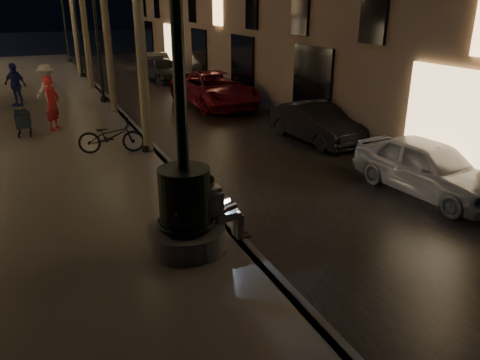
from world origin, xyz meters
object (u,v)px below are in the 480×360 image
seated_man_laptop (218,206)px  car_second (316,123)px  lamp_curb_a (139,45)px  car_front (429,167)px  pedestrian_red (52,103)px  car_third (214,89)px  fountain_lamppost (185,195)px  stroller (23,120)px  lamp_curb_b (96,30)px  pedestrian_white (47,87)px  car_fifth (157,63)px  bicycle (111,136)px  pedestrian_blue (15,84)px  car_rear (163,70)px  lamp_curb_c (76,22)px  lamp_curb_d (64,18)px

seated_man_laptop → car_second: 7.82m
lamp_curb_a → seated_man_laptop: bearing=-90.8°
car_front → pedestrian_red: (-7.78, 9.19, 0.46)m
car_front → car_third: size_ratio=0.73×
seated_man_laptop → fountain_lamppost: bearing=-180.0°
stroller → car_third: (7.74, 2.78, 0.02)m
lamp_curb_b → pedestrian_white: bearing=-158.6°
car_second → car_fifth: size_ratio=0.97×
fountain_lamppost → bicycle: bearing=92.2°
pedestrian_blue → car_rear: bearing=77.6°
fountain_lamppost → seated_man_laptop: 0.69m
lamp_curb_c → stroller: (-3.25, -12.66, -2.52)m
pedestrian_red → pedestrian_white: size_ratio=1.00×
car_third → car_fifth: size_ratio=1.36×
lamp_curb_a → lamp_curb_b: 8.00m
pedestrian_white → car_second: bearing=88.1°
car_second → car_third: (-1.01, 6.65, 0.12)m
car_front → car_third: (-1.01, 11.54, 0.08)m
lamp_curb_d → pedestrian_white: (-2.26, -16.89, -2.12)m
lamp_curb_c → lamp_curb_a: bearing=-90.0°
pedestrian_red → bicycle: size_ratio=0.98×
lamp_curb_d → seated_man_laptop: bearing=-90.2°
stroller → car_rear: stroller is taller
pedestrian_red → pedestrian_blue: (-1.17, 4.83, -0.03)m
lamp_curb_d → bicycle: lamp_curb_d is taller
car_second → bicycle: bearing=167.6°
seated_man_laptop → bicycle: seated_man_laptop is taller
fountain_lamppost → car_third: fountain_lamppost is taller
lamp_curb_d → car_second: lamp_curb_d is taller
car_fifth → bicycle: bearing=-106.3°
car_second → car_fifth: bearing=87.4°
fountain_lamppost → pedestrian_blue: size_ratio=2.91×
seated_man_laptop → stroller: bearing=108.7°
fountain_lamppost → seated_man_laptop: size_ratio=3.95×
seated_man_laptop → pedestrian_red: bearing=102.6°
lamp_curb_b → lamp_curb_c: bearing=90.0°
lamp_curb_d → pedestrian_red: lamp_curb_d is taller
lamp_curb_b → car_third: (4.49, -1.89, -2.50)m
car_front → car_rear: size_ratio=0.92×
car_second → pedestrian_red: 8.90m
car_second → lamp_curb_b: bearing=117.7°
car_fifth → pedestrian_blue: bearing=-132.0°
bicycle → lamp_curb_c: bearing=11.7°
lamp_curb_b → lamp_curb_d: size_ratio=1.00×
car_third → car_front: bearing=-88.8°
lamp_curb_a → car_second: size_ratio=1.28×
lamp_curb_b → lamp_curb_a: bearing=-90.0°
car_rear → bicycle: (-5.24, -13.65, 0.08)m
car_fifth → pedestrian_red: bearing=-115.5°
lamp_curb_d → car_rear: 11.25m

